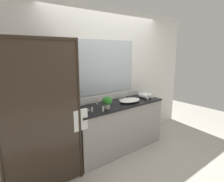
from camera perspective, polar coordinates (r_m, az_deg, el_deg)
ground_plane at (r=3.79m, az=1.85°, el=-16.93°), size 8.00×8.00×0.00m
wall_back_with_mirror at (r=3.63m, az=-1.54°, el=3.59°), size 4.40×0.06×2.60m
vanity_cabinet at (r=3.61m, az=1.80°, el=-10.60°), size 1.80×0.58×0.90m
shower_enclosure at (r=2.63m, az=-17.03°, el=-6.62°), size 1.20×0.59×2.00m
sink_basin at (r=3.56m, az=5.35°, el=-2.75°), size 0.44×0.30×0.06m
faucet at (r=3.69m, az=3.29°, el=-1.83°), size 0.17×0.14×0.16m
potted_plant at (r=3.12m, az=-1.41°, el=-3.18°), size 0.17×0.17×0.20m
soap_dish at (r=3.07m, az=-7.74°, el=-5.60°), size 0.10×0.07×0.04m
amenity_bottle_lotion at (r=3.00m, az=-2.70°, el=-5.38°), size 0.03×0.03×0.09m
amenity_bottle_shampoo at (r=3.41m, az=-4.61°, el=-3.24°), size 0.03×0.03×0.09m
amenity_bottle_conditioner at (r=2.98m, az=-6.04°, el=-5.46°), size 0.03×0.03×0.09m
rolled_towel_near_edge at (r=3.93m, az=10.89°, el=-1.32°), size 0.10×0.20×0.09m
rolled_towel_middle at (r=3.86m, az=9.54°, el=-1.47°), size 0.11×0.25×0.09m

